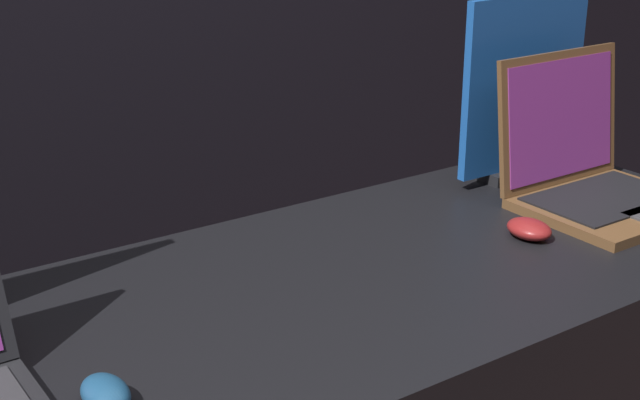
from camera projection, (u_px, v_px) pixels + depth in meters
mouse_front at (105, 394)px, 1.14m from camera, size 0.06×0.09×0.04m
laptop_back at (591, 171)px, 1.82m from camera, size 0.34×0.32×0.30m
mouse_back at (529, 229)px, 1.66m from camera, size 0.07×0.09×0.04m
promo_stand_back at (523, 93)px, 1.93m from camera, size 0.34×0.07×0.40m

